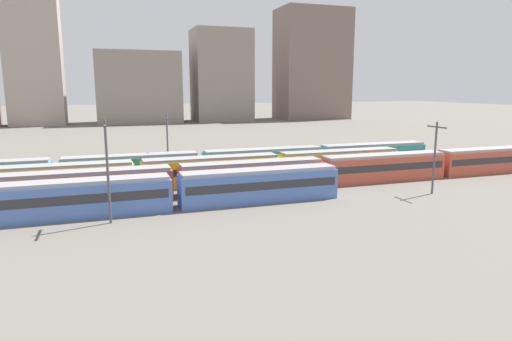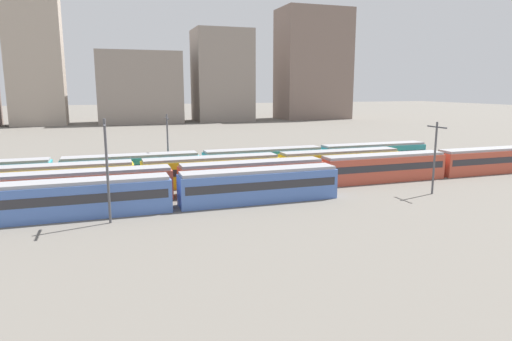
{
  "view_description": "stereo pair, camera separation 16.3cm",
  "coord_description": "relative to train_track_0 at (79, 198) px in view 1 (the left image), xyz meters",
  "views": [
    {
      "loc": [
        14.89,
        -45.99,
        12.64
      ],
      "look_at": [
        33.24,
        7.8,
        2.04
      ],
      "focal_mm": 31.32,
      "sensor_mm": 36.0,
      "label": 1
    },
    {
      "loc": [
        15.05,
        -46.04,
        12.64
      ],
      "look_at": [
        33.24,
        7.8,
        2.04
      ],
      "focal_mm": 31.32,
      "sensor_mm": 36.0,
      "label": 2
    }
  ],
  "objects": [
    {
      "name": "train_track_2",
      "position": [
        6.41,
        10.4,
        0.0
      ],
      "size": [
        74.7,
        3.06,
        3.75
      ],
      "color": "yellow",
      "rests_on": "ground_plane"
    },
    {
      "name": "distant_building_3",
      "position": [
        15.24,
        122.27,
        10.62
      ],
      "size": [
        28.95,
        20.39,
        25.06
      ],
      "primitive_type": "cube",
      "color": "gray",
      "rests_on": "ground_plane"
    },
    {
      "name": "catenary_pole_0",
      "position": [
        2.87,
        -3.11,
        3.57
      ],
      "size": [
        0.24,
        3.2,
        9.86
      ],
      "color": "#4C4C51",
      "rests_on": "ground_plane"
    },
    {
      "name": "distant_building_4",
      "position": [
        46.24,
        122.27,
        15.09
      ],
      "size": [
        21.28,
        16.72,
        33.99
      ],
      "primitive_type": "cube",
      "color": "gray",
      "rests_on": "ground_plane"
    },
    {
      "name": "catenary_pole_1",
      "position": [
        11.3,
        18.34,
        3.09
      ],
      "size": [
        0.24,
        3.2,
        8.93
      ],
      "color": "#4C4C51",
      "rests_on": "ground_plane"
    },
    {
      "name": "train_track_1",
      "position": [
        29.21,
        5.2,
        0.0
      ],
      "size": [
        112.5,
        3.06,
        3.75
      ],
      "color": "#BC4C38",
      "rests_on": "ground_plane"
    },
    {
      "name": "distant_building_5",
      "position": [
        84.15,
        122.27,
        19.8
      ],
      "size": [
        27.63,
        17.97,
        43.4
      ],
      "primitive_type": "cube",
      "color": "#7A665B",
      "rests_on": "ground_plane"
    },
    {
      "name": "catenary_pole_2",
      "position": [
        39.88,
        -3.17,
        2.95
      ],
      "size": [
        0.24,
        3.2,
        8.66
      ],
      "color": "#4C4C51",
      "rests_on": "ground_plane"
    },
    {
      "name": "train_track_3",
      "position": [
        15.49,
        15.6,
        0.0
      ],
      "size": [
        74.7,
        3.06,
        3.75
      ],
      "color": "teal",
      "rests_on": "ground_plane"
    },
    {
      "name": "distant_building_2",
      "position": [
        -17.88,
        122.27,
        23.09
      ],
      "size": [
        17.26,
        13.03,
        49.99
      ],
      "primitive_type": "cube",
      "color": "#A89989",
      "rests_on": "ground_plane"
    },
    {
      "name": "train_track_0",
      "position": [
        0.0,
        0.0,
        0.0
      ],
      "size": [
        55.8,
        3.06,
        3.75
      ],
      "color": "#4C70BC",
      "rests_on": "ground_plane"
    }
  ]
}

